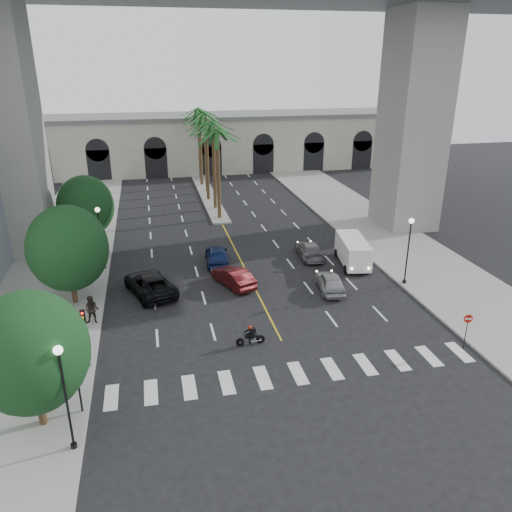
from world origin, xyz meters
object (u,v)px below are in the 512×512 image
(motorcycle_rider, at_px, (251,336))
(car_e, at_px, (217,255))
(car_a, at_px, (330,282))
(car_c, at_px, (150,284))
(cargo_van, at_px, (353,251))
(pedestrian_a, at_px, (57,338))
(lamp_post_left_far, at_px, (100,233))
(lamp_post_right, at_px, (409,246))
(car_b, at_px, (233,277))
(traffic_signal_near, at_px, (76,370))
(traffic_signal_far, at_px, (85,329))
(pedestrian_b, at_px, (92,310))
(car_d, at_px, (310,250))
(lamp_post_left_near, at_px, (65,390))
(do_not_enter_sign, at_px, (467,324))

(motorcycle_rider, relative_size, car_e, 0.40)
(car_a, xyz_separation_m, car_c, (-13.20, 2.37, 0.07))
(cargo_van, relative_size, pedestrian_a, 2.84)
(lamp_post_left_far, relative_size, lamp_post_right, 1.00)
(car_b, relative_size, cargo_van, 0.80)
(car_e, relative_size, cargo_van, 0.83)
(traffic_signal_near, bearing_deg, traffic_signal_far, 90.00)
(car_c, height_order, pedestrian_b, pedestrian_b)
(car_c, bearing_deg, traffic_signal_near, 55.91)
(car_b, bearing_deg, car_c, -21.46)
(traffic_signal_near, bearing_deg, car_b, 53.30)
(car_d, bearing_deg, car_a, 89.93)
(car_e, bearing_deg, car_c, 43.69)
(lamp_post_left_near, xyz_separation_m, motorcycle_rider, (9.48, 7.00, -2.63))
(pedestrian_a, bearing_deg, do_not_enter_sign, -8.45)
(car_c, bearing_deg, lamp_post_left_far, -74.99)
(lamp_post_right, height_order, cargo_van, lamp_post_right)
(car_c, relative_size, pedestrian_a, 2.91)
(lamp_post_left_near, distance_m, motorcycle_rider, 12.08)
(lamp_post_left_near, distance_m, cargo_van, 27.11)
(car_c, relative_size, pedestrian_b, 2.98)
(motorcycle_rider, bearing_deg, cargo_van, 40.51)
(car_b, bearing_deg, pedestrian_b, 0.54)
(car_e, distance_m, pedestrian_a, 16.36)
(traffic_signal_near, xyz_separation_m, car_a, (16.74, 10.74, -1.80))
(lamp_post_left_near, relative_size, pedestrian_a, 2.74)
(pedestrian_b, bearing_deg, lamp_post_left_far, 99.84)
(lamp_post_left_near, distance_m, traffic_signal_near, 2.60)
(motorcycle_rider, distance_m, do_not_enter_sign, 12.84)
(traffic_signal_near, relative_size, do_not_enter_sign, 1.62)
(car_a, bearing_deg, motorcycle_rider, 48.29)
(traffic_signal_near, distance_m, car_c, 13.69)
(car_c, relative_size, cargo_van, 1.03)
(cargo_van, height_order, do_not_enter_sign, do_not_enter_sign)
(lamp_post_left_near, bearing_deg, car_c, 76.89)
(car_a, relative_size, do_not_enter_sign, 1.86)
(car_c, distance_m, pedestrian_a, 9.07)
(lamp_post_right, xyz_separation_m, traffic_signal_far, (-22.70, -6.50, -0.71))
(lamp_post_left_near, distance_m, lamp_post_left_far, 21.00)
(motorcycle_rider, relative_size, cargo_van, 0.33)
(lamp_post_left_far, xyz_separation_m, lamp_post_right, (22.80, -8.00, 0.00))
(lamp_post_left_far, bearing_deg, car_b, -28.41)
(do_not_enter_sign, bearing_deg, lamp_post_right, 95.96)
(lamp_post_left_near, distance_m, car_c, 16.21)
(lamp_post_left_near, xyz_separation_m, car_b, (9.90, 15.65, -2.50))
(motorcycle_rider, bearing_deg, lamp_post_left_near, -147.31)
(car_a, height_order, car_c, car_c)
(lamp_post_left_near, relative_size, lamp_post_right, 1.00)
(motorcycle_rider, xyz_separation_m, pedestrian_b, (-9.58, 4.55, 0.51))
(car_d, xyz_separation_m, car_e, (-8.15, 0.25, 0.10))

